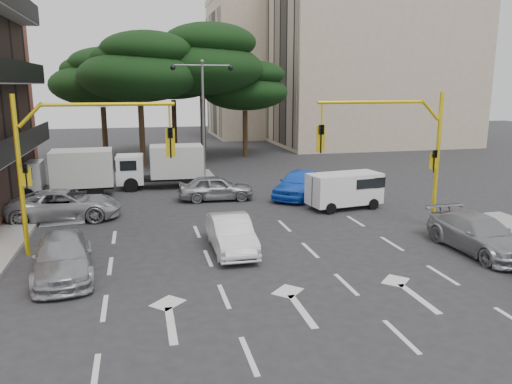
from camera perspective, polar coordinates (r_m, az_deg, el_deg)
ground at (r=19.12m, az=0.49°, el=-7.11°), size 120.00×120.00×0.00m
median_strip at (r=34.37m, az=-5.90°, el=1.65°), size 1.40×6.00×0.15m
apartment_beige_near at (r=55.23m, az=13.22°, el=15.02°), size 20.20×12.15×18.70m
apartment_beige_far at (r=63.93m, az=2.42°, el=14.00°), size 16.20×12.15×16.70m
pine_left_near at (r=39.50m, az=-13.16°, el=13.74°), size 9.15×9.15×10.23m
pine_center at (r=41.87m, az=-6.15°, el=14.83°), size 9.98×9.98×11.16m
pine_left_far at (r=43.56m, az=-17.20°, el=12.44°), size 8.32×8.32×9.30m
pine_right at (r=44.48m, az=-1.19°, el=12.05°), size 7.49×7.49×8.37m
pine_back at (r=46.62m, az=-9.44°, el=13.61°), size 9.15×9.15×10.23m
signal_mast_right at (r=22.59m, az=16.33°, el=5.51°), size 5.79×0.37×6.00m
signal_mast_left at (r=19.82m, az=-20.49°, el=4.36°), size 5.79×0.37×6.00m
street_lamp_center at (r=33.81m, az=-6.10°, el=10.61°), size 4.16×0.36×7.77m
car_white_hatch at (r=19.31m, az=-2.85°, el=-4.80°), size 1.46×4.15×1.37m
car_blue_compact at (r=28.49m, az=4.97°, el=0.97°), size 4.38×4.86×1.60m
car_silver_wagon at (r=18.05m, az=-21.21°, el=-6.91°), size 2.39×4.81×1.34m
car_silver_cross_a at (r=25.40m, az=-20.98°, el=-1.37°), size 5.31×2.66×1.44m
car_silver_cross_b at (r=27.82m, az=-4.59°, el=0.51°), size 4.24×1.91×1.41m
car_silver_parked at (r=21.02m, az=24.13°, el=-4.42°), size 2.11×4.88×1.40m
van_white at (r=26.23m, az=10.05°, el=0.17°), size 3.98×2.26×1.88m
box_truck_a at (r=30.08m, az=-21.08°, el=1.88°), size 5.61×2.52×2.72m
box_truck_b at (r=31.58m, az=-10.80°, el=2.85°), size 5.42×2.43×2.63m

